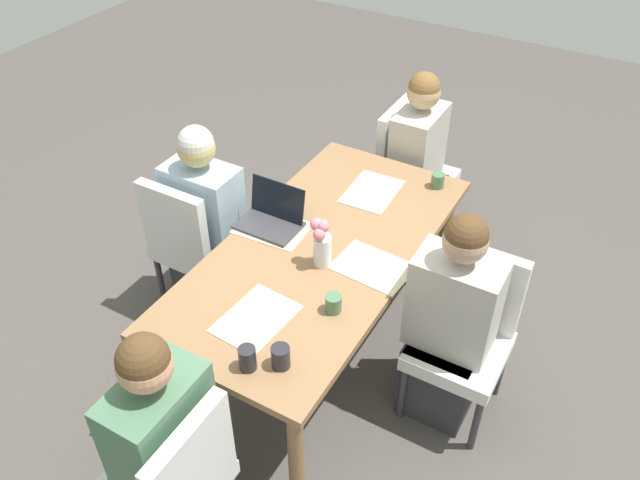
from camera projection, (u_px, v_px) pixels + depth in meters
ground_plane at (320, 348)px, 3.69m from camera, size 10.00×10.00×0.00m
dining_table at (320, 260)px, 3.28m from camera, size 1.86×0.90×0.74m
chair_far_left_near at (192, 239)px, 3.66m from camera, size 0.44×0.44×0.90m
person_far_left_near at (208, 232)px, 3.67m from camera, size 0.36×0.40×1.19m
chair_head_left_left_mid at (174, 480)px, 2.51m from camera, size 0.44×0.44×0.90m
person_head_left_left_mid at (168, 456)px, 2.56m from camera, size 0.40×0.36×1.19m
chair_head_right_left_far at (408, 167)px, 4.25m from camera, size 0.44×0.44×0.90m
person_head_right_left_far at (415, 170)px, 4.16m from camera, size 0.40×0.36×1.19m
chair_near_right_near at (466, 328)px, 3.13m from camera, size 0.44×0.44×0.90m
person_near_right_near at (450, 329)px, 3.08m from camera, size 0.36×0.40×1.19m
flower_vase at (322, 243)px, 3.05m from camera, size 0.10×0.11×0.26m
placemat_far_left_near at (272, 228)px, 3.35m from camera, size 0.28×0.38×0.00m
placemat_head_left_left_mid at (255, 318)px, 2.85m from camera, size 0.38×0.29×0.00m
placemat_head_right_left_far at (372, 191)px, 3.60m from camera, size 0.37×0.28×0.00m
placemat_near_right_near at (373, 267)px, 3.11m from camera, size 0.29×0.38×0.00m
laptop_far_left_near at (272, 218)px, 3.35m from camera, size 0.22×0.32×0.21m
coffee_mug_near_left at (333, 303)px, 2.86m from camera, size 0.07×0.07×0.08m
coffee_mug_near_right at (438, 180)px, 3.62m from camera, size 0.07×0.07×0.08m
coffee_mug_centre_left at (281, 357)px, 2.61m from camera, size 0.08×0.08×0.10m
coffee_mug_centre_right at (247, 358)px, 2.60m from camera, size 0.07×0.07×0.11m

